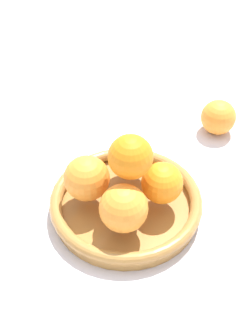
# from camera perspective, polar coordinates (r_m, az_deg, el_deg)

# --- Properties ---
(ground_plane) EXTENTS (4.00, 4.00, 0.00)m
(ground_plane) POSITION_cam_1_polar(r_m,az_deg,el_deg) (0.81, 0.00, -5.19)
(ground_plane) COLOR silver
(fruit_bowl) EXTENTS (0.26, 0.26, 0.04)m
(fruit_bowl) POSITION_cam_1_polar(r_m,az_deg,el_deg) (0.80, 0.00, -4.33)
(fruit_bowl) COLOR #A57238
(fruit_bowl) RESTS_ON ground_plane
(orange_pile) EXTENTS (0.17, 0.16, 0.13)m
(orange_pile) POSITION_cam_1_polar(r_m,az_deg,el_deg) (0.75, -0.21, -1.07)
(orange_pile) COLOR orange
(orange_pile) RESTS_ON fruit_bowl
(stray_orange) EXTENTS (0.07, 0.07, 0.07)m
(stray_orange) POSITION_cam_1_polar(r_m,az_deg,el_deg) (0.96, 11.19, 6.09)
(stray_orange) COLOR orange
(stray_orange) RESTS_ON ground_plane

